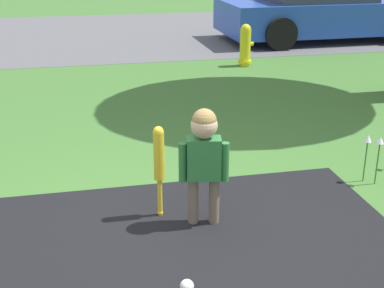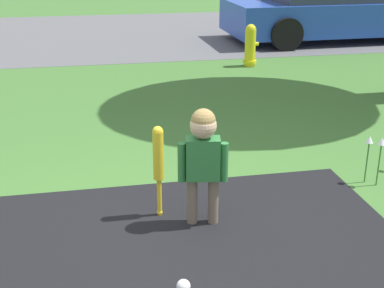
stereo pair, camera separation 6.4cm
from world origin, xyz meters
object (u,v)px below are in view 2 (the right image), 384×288
(child, at_px, (203,151))
(fire_hydrant, at_px, (250,46))
(parked_car, at_px, (328,10))
(baseball_bat, at_px, (158,159))
(sports_ball, at_px, (183,286))

(child, height_order, fire_hydrant, child)
(fire_hydrant, bearing_deg, parked_car, 41.96)
(baseball_bat, distance_m, sports_ball, 1.05)
(child, distance_m, sports_ball, 0.99)
(fire_hydrant, bearing_deg, child, -110.74)
(child, bearing_deg, parked_car, 69.73)
(child, height_order, sports_ball, child)
(baseball_bat, bearing_deg, parked_car, 56.87)
(child, xyz_separation_m, baseball_bat, (-0.29, 0.17, -0.11))
(child, distance_m, baseball_bat, 0.36)
(sports_ball, bearing_deg, baseball_bat, 90.43)
(sports_ball, relative_size, parked_car, 0.02)
(baseball_bat, bearing_deg, fire_hydrant, 65.49)
(baseball_bat, height_order, sports_ball, baseball_bat)
(baseball_bat, height_order, parked_car, parked_car)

